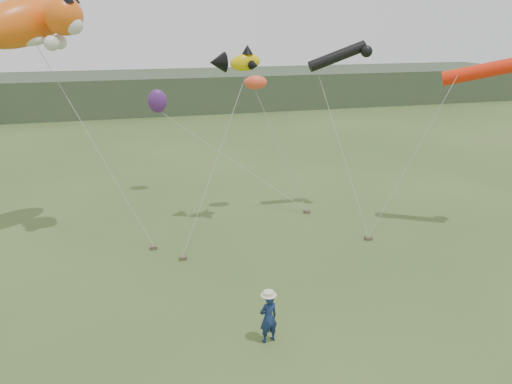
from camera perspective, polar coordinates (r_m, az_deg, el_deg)
ground at (r=18.25m, az=1.54°, el=-13.29°), size 120.00×120.00×0.00m
headland at (r=60.00m, az=-13.81°, el=10.95°), size 90.00×13.00×4.00m
festival_attendant at (r=16.24m, az=1.43°, el=-14.19°), size 0.70×0.54×1.71m
sandbag_anchors at (r=22.63m, az=-5.18°, el=-6.38°), size 16.89×5.62×0.16m
cat_kite at (r=24.30m, az=-24.33°, el=17.30°), size 5.75×4.39×2.91m
fish_kite at (r=23.57m, az=-2.41°, el=14.66°), size 2.47×1.64×1.25m
tube_kites at (r=25.42m, az=19.75°, el=13.59°), size 8.90×5.60×1.98m
misc_kites at (r=27.72m, az=-7.64°, el=10.92°), size 5.69×5.16×2.41m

